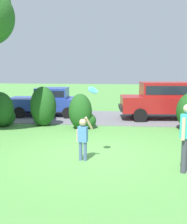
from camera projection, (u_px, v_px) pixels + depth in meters
The scene contains 10 objects.
ground_plane at pixel (90, 154), 8.60m from camera, with size 80.00×80.00×0.00m, color #518E42.
driveway_strip at pixel (106, 117), 15.05m from camera, with size 28.00×4.40×0.02m, color slate.
shrub_near_tree at pixel (2, 111), 12.64m from camera, with size 1.19×1.26×1.58m.
shrub_centre_left at pixel (43, 108), 12.81m from camera, with size 1.19×1.04×1.81m.
shrub_centre at pixel (82, 113), 12.16m from camera, with size 1.18×1.01×1.54m.
parked_sedan at pixel (49, 101), 15.59m from camera, with size 4.52×2.33×1.56m.
parked_suv at pixel (165, 99), 14.46m from camera, with size 4.85×2.43×1.92m.
child_thrower at pixel (83, 136), 7.90m from camera, with size 0.47×0.23×1.29m.
frisbee at pixel (93, 90), 7.88m from camera, with size 0.31×0.27×0.24m.
adult_onlooker at pixel (187, 134), 6.98m from camera, with size 0.38×0.46×1.74m.
Camera 1 is at (1.09, -8.23, 2.60)m, focal length 44.80 mm.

